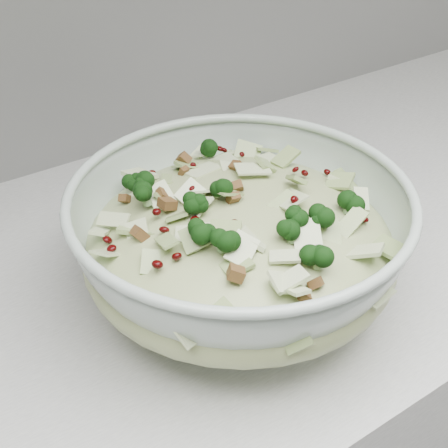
% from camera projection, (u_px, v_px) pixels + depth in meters
% --- Properties ---
extents(mixing_bowl, '(0.36, 0.36, 0.13)m').
position_uv_depth(mixing_bowl, '(239.00, 244.00, 0.62)').
color(mixing_bowl, '#A9BAAE').
rests_on(mixing_bowl, counter).
extents(salad, '(0.38, 0.38, 0.14)m').
position_uv_depth(salad, '(240.00, 227.00, 0.61)').
color(salad, '#A6B279').
rests_on(salad, mixing_bowl).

